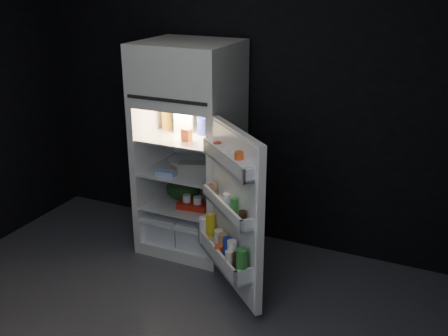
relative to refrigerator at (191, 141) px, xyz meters
The scene contains 16 objects.
wall_back 0.66m from the refrigerator, 45.45° to the left, with size 4.00×0.00×2.70m, color black.
refrigerator is the anchor object (origin of this frame).
fridge_door 0.95m from the refrigerator, 43.92° to the right, with size 0.66×0.62×1.22m.
milk_jug 0.21m from the refrigerator, 153.39° to the left, with size 0.15×0.15×0.24m, color white.
mayo_jar 0.18m from the refrigerator, 17.26° to the left, with size 0.12×0.12×0.14m, color navy.
jam_jar 0.26m from the refrigerator, ahead, with size 0.10×0.10×0.13m, color black.
amber_bottle 0.30m from the refrigerator, behind, with size 0.09×0.09×0.22m, color #C38D1F.
small_carton 0.24m from the refrigerator, 71.21° to the right, with size 0.08×0.06×0.10m, color #E8531B.
egg_carton 0.22m from the refrigerator, 36.09° to the right, with size 0.31×0.12×0.07m, color gray.
pie 0.22m from the refrigerator, 154.99° to the left, with size 0.29×0.29×0.04m, color #A27755.
flat_package 0.35m from the refrigerator, 110.85° to the right, with size 0.16×0.08×0.04m, color #93B0E4.
wrapped_pkg 0.29m from the refrigerator, 27.31° to the left, with size 0.13×0.11×0.05m, color beige.
produce_bag 0.44m from the refrigerator, 157.09° to the right, with size 0.30×0.26×0.20m, color #193815.
yogurt_tray 0.54m from the refrigerator, 59.70° to the right, with size 0.26×0.14×0.05m, color #B2210F.
small_can_red 0.54m from the refrigerator, 32.87° to the left, with size 0.07×0.07×0.09m, color #B2210F.
small_can_silver 0.53m from the refrigerator, 22.48° to the left, with size 0.06×0.06×0.09m, color silver.
Camera 1 is at (1.61, -2.35, 2.31)m, focal length 42.00 mm.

